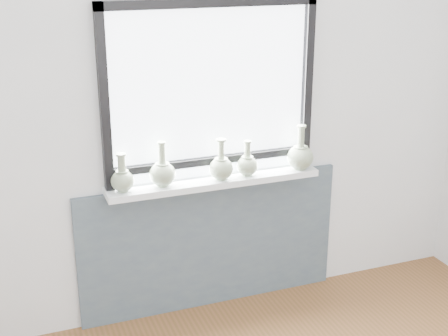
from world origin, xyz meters
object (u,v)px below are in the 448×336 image
object	(u,v)px
vase_e	(300,156)
windowsill	(215,182)
vase_c	(221,167)
vase_a	(122,179)
vase_b	(162,172)
vase_d	(247,164)

from	to	relation	value
vase_e	windowsill	bearing A→B (deg)	177.27
windowsill	vase_c	size ratio (longest dim) A/B	5.22
vase_a	vase_b	size ratio (longest dim) A/B	0.84
vase_a	vase_d	bearing A→B (deg)	-0.50
windowsill	vase_e	world-z (taller)	vase_e
vase_b	vase_c	bearing A→B (deg)	-3.44
vase_a	vase_e	size ratio (longest dim) A/B	0.80
vase_b	vase_d	world-z (taller)	vase_b
windowsill	vase_d	xyz separation A→B (m)	(0.21, -0.02, 0.09)
windowsill	vase_e	xyz separation A→B (m)	(0.56, -0.03, 0.11)
vase_b	vase_d	bearing A→B (deg)	-1.12
vase_b	vase_c	world-z (taller)	vase_b
vase_d	vase_b	bearing A→B (deg)	178.88
vase_c	vase_d	xyz separation A→B (m)	(0.17, 0.01, -0.01)
vase_a	vase_c	bearing A→B (deg)	-1.70
vase_e	vase_b	bearing A→B (deg)	178.59
vase_b	windowsill	bearing A→B (deg)	0.88
vase_b	vase_d	size ratio (longest dim) A/B	1.22
vase_a	vase_b	distance (m)	0.24
vase_d	vase_e	bearing A→B (deg)	-1.84
vase_b	vase_a	bearing A→B (deg)	-179.09
vase_c	vase_e	xyz separation A→B (m)	(0.53, -0.00, 0.01)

